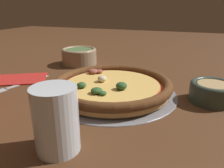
% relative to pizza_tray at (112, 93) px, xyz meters
% --- Properties ---
extents(ground_plane, '(3.00, 3.00, 0.00)m').
position_rel_pizza_tray_xyz_m(ground_plane, '(0.00, 0.00, -0.00)').
color(ground_plane, '#4C2D19').
extents(pizza_tray, '(0.33, 0.33, 0.01)m').
position_rel_pizza_tray_xyz_m(pizza_tray, '(0.00, 0.00, 0.00)').
color(pizza_tray, gray).
rests_on(pizza_tray, ground_plane).
extents(pizza, '(0.31, 0.31, 0.04)m').
position_rel_pizza_tray_xyz_m(pizza, '(0.00, 0.00, 0.02)').
color(pizza, tan).
rests_on(pizza, pizza_tray).
extents(bowl_near, '(0.11, 0.11, 0.05)m').
position_rel_pizza_tray_xyz_m(bowl_near, '(-0.24, -0.04, 0.02)').
color(bowl_near, '#334238').
rests_on(bowl_near, ground_plane).
extents(bowl_far, '(0.13, 0.13, 0.06)m').
position_rel_pizza_tray_xyz_m(bowl_far, '(0.22, -0.24, 0.03)').
color(bowl_far, '#9E8466').
rests_on(bowl_far, ground_plane).
extents(drinking_cup, '(0.07, 0.07, 0.11)m').
position_rel_pizza_tray_xyz_m(drinking_cup, '(-0.00, 0.25, 0.05)').
color(drinking_cup, silver).
rests_on(drinking_cup, ground_plane).
extents(napkin, '(0.19, 0.17, 0.01)m').
position_rel_pizza_tray_xyz_m(napkin, '(0.31, -0.01, 0.00)').
color(napkin, '#B2231E').
rests_on(napkin, ground_plane).
extents(fork, '(0.06, 0.19, 0.00)m').
position_rel_pizza_tray_xyz_m(fork, '(0.28, 0.04, -0.00)').
color(fork, '#B7B7BC').
rests_on(fork, ground_plane).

